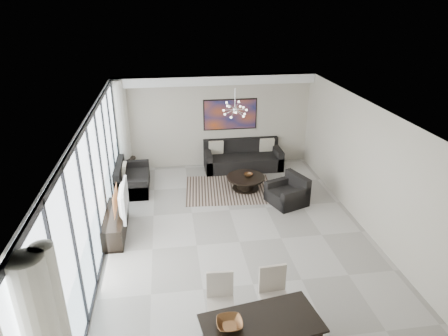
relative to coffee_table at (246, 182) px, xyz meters
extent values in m
cube|color=#A8A39B|center=(-0.65, -2.59, -0.20)|extent=(6.00, 9.00, 0.02)
cube|color=white|center=(-0.65, -2.59, 2.68)|extent=(6.00, 9.00, 0.02)
cube|color=beige|center=(-0.65, 1.90, 1.24)|extent=(6.00, 0.02, 2.90)
cube|color=beige|center=(2.34, -2.59, 1.24)|extent=(0.02, 9.00, 2.90)
cube|color=white|center=(-3.63, -2.59, 1.24)|extent=(0.01, 8.95, 2.85)
cube|color=black|center=(-3.59, -2.59, 2.64)|extent=(0.04, 8.95, 0.10)
cube|color=black|center=(-3.59, -2.59, -0.18)|extent=(0.04, 8.95, 0.06)
cube|color=black|center=(-3.59, -5.59, 1.24)|extent=(0.04, 0.05, 2.88)
cube|color=black|center=(-3.59, -4.59, 1.24)|extent=(0.04, 0.05, 2.88)
cube|color=black|center=(-3.59, -3.59, 1.24)|extent=(0.04, 0.05, 2.88)
cube|color=black|center=(-3.59, -2.59, 1.24)|extent=(0.04, 0.05, 2.88)
cube|color=black|center=(-3.59, -1.59, 1.24)|extent=(0.04, 0.05, 2.88)
cube|color=black|center=(-3.59, -0.59, 1.24)|extent=(0.04, 0.05, 2.88)
cube|color=black|center=(-3.59, 0.41, 1.24)|extent=(0.04, 0.05, 2.88)
cube|color=black|center=(-3.59, 1.41, 1.24)|extent=(0.04, 0.05, 2.88)
cylinder|color=white|center=(-3.45, 1.56, 1.24)|extent=(0.36, 0.36, 2.85)
cube|color=white|center=(-0.65, 1.71, 2.56)|extent=(5.98, 0.40, 0.26)
cube|color=#B84A19|center=(-0.15, 1.88, 1.44)|extent=(1.68, 0.04, 0.98)
cylinder|color=silver|center=(-0.35, -0.09, 2.41)|extent=(0.02, 0.02, 0.55)
sphere|color=silver|center=(-0.35, -0.09, 2.14)|extent=(0.12, 0.12, 0.12)
cube|color=black|center=(-0.48, 0.01, -0.21)|extent=(2.55, 2.04, 0.01)
cylinder|color=black|center=(0.00, 0.00, 0.14)|extent=(1.07, 1.07, 0.04)
cylinder|color=black|center=(0.00, 0.00, -0.05)|extent=(0.47, 0.47, 0.33)
cylinder|color=black|center=(0.00, 0.00, -0.20)|extent=(0.75, 0.75, 0.03)
imported|color=brown|center=(0.08, 0.02, 0.20)|extent=(0.30, 0.30, 0.08)
cube|color=black|center=(0.19, 1.43, 0.01)|extent=(2.40, 0.98, 0.44)
cube|color=black|center=(0.19, 1.82, 0.44)|extent=(2.40, 0.20, 0.44)
cube|color=black|center=(-0.91, 1.43, 0.10)|extent=(0.20, 0.98, 0.63)
cube|color=black|center=(1.30, 1.43, 0.10)|extent=(0.20, 0.98, 0.63)
cube|color=black|center=(-3.15, 0.46, -0.02)|extent=(0.88, 1.56, 0.39)
cube|color=black|center=(-3.50, 0.46, 0.37)|extent=(0.18, 1.56, 0.39)
cube|color=black|center=(-3.15, -0.23, 0.07)|extent=(0.88, 0.18, 0.57)
cube|color=black|center=(-3.15, 1.15, 0.07)|extent=(0.88, 0.18, 0.57)
cube|color=black|center=(0.90, -0.98, -0.02)|extent=(1.11, 1.14, 0.38)
cube|color=black|center=(1.22, -0.86, 0.35)|extent=(0.48, 0.89, 0.38)
cube|color=black|center=(0.77, -0.65, 0.06)|extent=(0.85, 0.46, 0.55)
cube|color=black|center=(1.03, -1.32, 0.06)|extent=(0.85, 0.46, 0.55)
cylinder|color=black|center=(-3.30, 1.56, 0.29)|extent=(0.38, 0.38, 0.04)
cylinder|color=black|center=(-3.30, 1.56, 0.03)|extent=(0.06, 0.06, 0.47)
cylinder|color=black|center=(-3.30, 1.56, -0.20)|extent=(0.26, 0.26, 0.03)
cube|color=black|center=(-3.41, -1.82, 0.04)|extent=(0.46, 1.65, 0.51)
imported|color=gray|center=(-3.25, -1.83, 0.64)|extent=(0.19, 1.19, 0.68)
cube|color=black|center=(-0.90, -5.69, 0.49)|extent=(1.84, 1.12, 0.04)
cube|color=black|center=(-0.19, -5.24, 0.13)|extent=(0.07, 0.07, 0.68)
cube|color=beige|center=(-1.40, -4.97, 0.23)|extent=(0.47, 0.47, 0.06)
cube|color=beige|center=(-1.39, -4.78, 0.48)|extent=(0.44, 0.08, 0.54)
cylinder|color=black|center=(-1.24, -5.15, -0.01)|extent=(0.04, 0.04, 0.41)
cylinder|color=black|center=(-1.56, -4.78, -0.01)|extent=(0.04, 0.04, 0.41)
cube|color=beige|center=(-0.50, -5.00, 0.25)|extent=(0.49, 0.49, 0.06)
cube|color=beige|center=(-0.51, -4.80, 0.51)|extent=(0.46, 0.08, 0.56)
cylinder|color=black|center=(-0.30, -5.17, 0.00)|extent=(0.04, 0.04, 0.43)
cylinder|color=black|center=(-0.69, -4.83, 0.00)|extent=(0.04, 0.04, 0.43)
imported|color=brown|center=(-1.37, -5.70, 0.55)|extent=(0.38, 0.38, 0.09)
camera|label=1|loc=(-2.08, -9.96, 4.86)|focal=32.00mm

